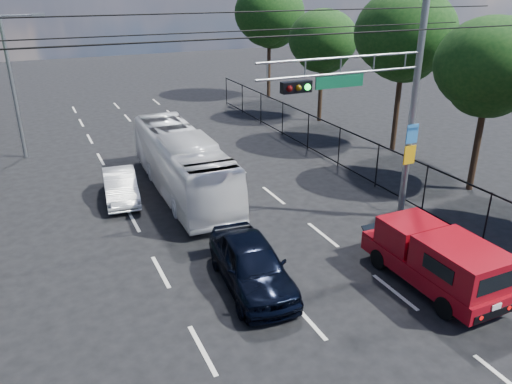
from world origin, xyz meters
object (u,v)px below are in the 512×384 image
red_pickup (435,258)px  white_van (120,186)px  navy_hatchback (252,264)px  white_bus (182,163)px  signal_mast (389,85)px

red_pickup → white_van: red_pickup is taller
red_pickup → navy_hatchback: 5.42m
red_pickup → navy_hatchback: (-4.91, 2.29, -0.20)m
red_pickup → white_van: size_ratio=1.31×
red_pickup → white_van: 12.73m
red_pickup → navy_hatchback: red_pickup is taller
navy_hatchback → white_bus: size_ratio=0.47×
red_pickup → signal_mast: bearing=75.7°
navy_hatchback → white_bus: (0.34, 7.97, 0.57)m
signal_mast → red_pickup: (-1.07, -4.18, -4.29)m
signal_mast → red_pickup: signal_mast is taller
white_bus → red_pickup: bearing=-64.8°
white_van → signal_mast: bearing=-31.1°
navy_hatchback → white_van: (-2.30, 8.20, -0.14)m
white_van → white_bus: bearing=1.3°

